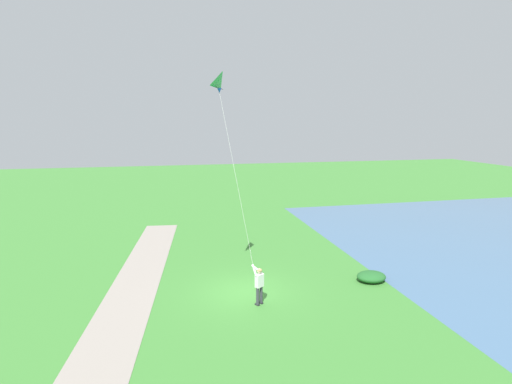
# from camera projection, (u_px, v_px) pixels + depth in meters

# --- Properties ---
(ground_plane) EXTENTS (120.00, 120.00, 0.00)m
(ground_plane) POSITION_uv_depth(u_px,v_px,m) (244.00, 292.00, 19.47)
(ground_plane) COLOR #3D7F33
(walkway_path) EXTENTS (5.72, 32.08, 0.02)m
(walkway_path) POSITION_uv_depth(u_px,v_px,m) (117.00, 325.00, 16.31)
(walkway_path) COLOR gray
(walkway_path) RESTS_ON ground
(person_kite_flyer) EXTENTS (0.55, 0.62, 1.83)m
(person_kite_flyer) POSITION_uv_depth(u_px,v_px,m) (259.00, 283.00, 17.97)
(person_kite_flyer) COLOR #232328
(person_kite_flyer) RESTS_ON ground
(flying_kite) EXTENTS (1.50, 2.42, 8.78)m
(flying_kite) POSITION_uv_depth(u_px,v_px,m) (223.00, 83.00, 18.00)
(flying_kite) COLOR green
(lakeside_shrub) EXTENTS (1.54, 1.26, 0.53)m
(lakeside_shrub) POSITION_uv_depth(u_px,v_px,m) (371.00, 277.00, 20.71)
(lakeside_shrub) COLOR #236028
(lakeside_shrub) RESTS_ON ground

